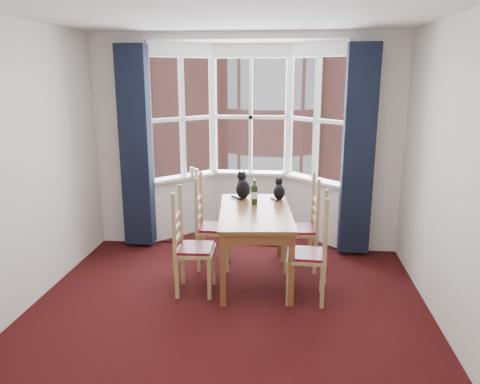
# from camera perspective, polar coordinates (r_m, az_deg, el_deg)

# --- Properties ---
(floor) EXTENTS (4.50, 4.50, 0.00)m
(floor) POSITION_cam_1_polar(r_m,az_deg,el_deg) (4.47, -2.17, -16.55)
(floor) COLOR black
(floor) RESTS_ON ground
(ceiling) EXTENTS (4.50, 4.50, 0.00)m
(ceiling) POSITION_cam_1_polar(r_m,az_deg,el_deg) (3.87, -2.58, 21.84)
(ceiling) COLOR white
(ceiling) RESTS_ON floor
(wall_right) EXTENTS (0.00, 4.50, 4.50)m
(wall_right) POSITION_cam_1_polar(r_m,az_deg,el_deg) (4.15, 26.09, 0.44)
(wall_right) COLOR silver
(wall_right) RESTS_ON floor
(wall_near) EXTENTS (4.00, 0.00, 4.00)m
(wall_near) POSITION_cam_1_polar(r_m,az_deg,el_deg) (1.87, -12.74, -14.43)
(wall_near) COLOR silver
(wall_near) RESTS_ON floor
(wall_back_pier_left) EXTENTS (0.70, 0.12, 2.80)m
(wall_back_pier_left) POSITION_cam_1_polar(r_m,az_deg,el_deg) (6.50, -14.01, 5.98)
(wall_back_pier_left) COLOR silver
(wall_back_pier_left) RESTS_ON floor
(wall_back_pier_right) EXTENTS (0.70, 0.12, 2.80)m
(wall_back_pier_right) POSITION_cam_1_polar(r_m,az_deg,el_deg) (6.21, 16.13, 5.46)
(wall_back_pier_right) COLOR silver
(wall_back_pier_right) RESTS_ON floor
(bay_window) EXTENTS (2.76, 0.94, 2.80)m
(bay_window) POSITION_cam_1_polar(r_m,az_deg,el_deg) (6.63, 1.12, 6.55)
(bay_window) COLOR white
(bay_window) RESTS_ON floor
(curtain_left) EXTENTS (0.38, 0.22, 2.60)m
(curtain_left) POSITION_cam_1_polar(r_m,az_deg,el_deg) (6.26, -12.55, 5.30)
(curtain_left) COLOR black
(curtain_left) RESTS_ON floor
(curtain_right) EXTENTS (0.38, 0.22, 2.60)m
(curtain_right) POSITION_cam_1_polar(r_m,az_deg,el_deg) (6.00, 14.21, 4.82)
(curtain_right) COLOR black
(curtain_right) RESTS_ON floor
(dining_table) EXTENTS (0.93, 1.54, 0.80)m
(dining_table) POSITION_cam_1_polar(r_m,az_deg,el_deg) (5.25, 1.86, -3.28)
(dining_table) COLOR brown
(dining_table) RESTS_ON floor
(chair_left_near) EXTENTS (0.42, 0.44, 0.92)m
(chair_left_near) POSITION_cam_1_polar(r_m,az_deg,el_deg) (5.03, -6.52, -7.02)
(chair_left_near) COLOR #A68851
(chair_left_near) RESTS_ON floor
(chair_left_far) EXTENTS (0.41, 0.43, 0.92)m
(chair_left_far) POSITION_cam_1_polar(r_m,az_deg,el_deg) (5.66, -4.08, -4.49)
(chair_left_far) COLOR #A68851
(chair_left_far) RESTS_ON floor
(chair_right_near) EXTENTS (0.42, 0.44, 0.92)m
(chair_right_near) POSITION_cam_1_polar(r_m,az_deg,el_deg) (4.88, 9.19, -7.78)
(chair_right_near) COLOR #A68851
(chair_right_near) RESTS_ON floor
(chair_right_far) EXTENTS (0.44, 0.46, 0.92)m
(chair_right_far) POSITION_cam_1_polar(r_m,az_deg,el_deg) (5.64, 8.16, -4.68)
(chair_right_far) COLOR #A68851
(chair_right_far) RESTS_ON floor
(cat_left) EXTENTS (0.24, 0.28, 0.34)m
(cat_left) POSITION_cam_1_polar(r_m,az_deg,el_deg) (5.72, 0.36, 0.56)
(cat_left) COLOR black
(cat_left) RESTS_ON dining_table
(cat_right) EXTENTS (0.16, 0.21, 0.27)m
(cat_right) POSITION_cam_1_polar(r_m,az_deg,el_deg) (5.68, 4.79, 0.12)
(cat_right) COLOR black
(cat_right) RESTS_ON dining_table
(wine_bottle) EXTENTS (0.08, 0.08, 0.30)m
(wine_bottle) POSITION_cam_1_polar(r_m,az_deg,el_deg) (5.44, 1.77, -0.16)
(wine_bottle) COLOR black
(wine_bottle) RESTS_ON dining_table
(candle_tall) EXTENTS (0.06, 0.06, 0.13)m
(candle_tall) POSITION_cam_1_polar(r_m,az_deg,el_deg) (6.68, -5.87, 2.47)
(candle_tall) COLOR white
(candle_tall) RESTS_ON bay_window
(candle_short) EXTENTS (0.06, 0.06, 0.10)m
(candle_short) POSITION_cam_1_polar(r_m,az_deg,el_deg) (6.70, -5.35, 2.41)
(candle_short) COLOR white
(candle_short) RESTS_ON bay_window
(street) EXTENTS (80.00, 80.00, 0.00)m
(street) POSITION_cam_1_polar(r_m,az_deg,el_deg) (36.99, 5.03, 1.23)
(street) COLOR #333335
(street) RESTS_ON ground
(tenement_building) EXTENTS (18.40, 7.80, 15.20)m
(tenement_building) POSITION_cam_1_polar(r_m,az_deg,el_deg) (17.83, 4.33, 11.98)
(tenement_building) COLOR #92524B
(tenement_building) RESTS_ON street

